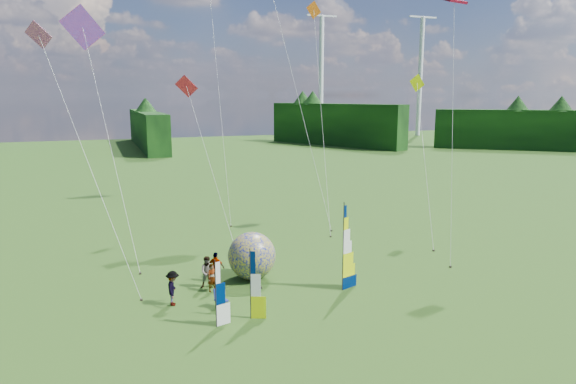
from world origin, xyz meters
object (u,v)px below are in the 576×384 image
object	(u,v)px
feather_banner_main	(343,249)
side_banner_far	(216,295)
camp_chair	(221,299)
spectator_d	(216,267)
spectator_c	(173,288)
spectator_b	(208,272)
kite_whale	(297,84)
side_banner_left	(250,285)
spectator_a	(212,278)
bol_inflatable	(252,256)

from	to	relation	value
feather_banner_main	side_banner_far	size ratio (longest dim) A/B	1.53
camp_chair	spectator_d	bearing A→B (deg)	65.46
side_banner_far	spectator_c	world-z (taller)	side_banner_far
spectator_b	kite_whale	size ratio (longest dim) A/B	0.08
side_banner_far	spectator_b	distance (m)	5.02
side_banner_far	kite_whale	size ratio (longest dim) A/B	0.14
spectator_d	side_banner_left	bearing A→B (deg)	133.30
spectator_a	spectator_d	world-z (taller)	spectator_d
spectator_b	spectator_c	world-z (taller)	spectator_b
side_banner_left	bol_inflatable	xyz separation A→B (m)	(1.62, 5.17, -0.29)
side_banner_left	side_banner_far	distance (m)	1.76
side_banner_left	spectator_a	world-z (taller)	side_banner_left
side_banner_far	spectator_d	xyz separation A→B (m)	(1.29, 5.72, -0.68)
feather_banner_main	spectator_a	bearing A→B (deg)	140.48
spectator_a	spectator_b	distance (m)	0.61
bol_inflatable	spectator_a	size ratio (longest dim) A/B	1.77
bol_inflatable	camp_chair	xyz separation A→B (m)	(-2.66, -3.56, -0.87)
bol_inflatable	kite_whale	bearing A→B (deg)	58.71
spectator_d	kite_whale	distance (m)	19.46
spectator_b	spectator_d	bearing A→B (deg)	63.02
side_banner_left	spectator_d	distance (m)	5.48
spectator_c	feather_banner_main	bearing A→B (deg)	-84.53
feather_banner_main	spectator_b	world-z (taller)	feather_banner_main
feather_banner_main	spectator_d	size ratio (longest dim) A/B	2.74
feather_banner_main	spectator_a	size ratio (longest dim) A/B	3.04
side_banner_far	feather_banner_main	bearing A→B (deg)	0.32
spectator_c	spectator_d	world-z (taller)	spectator_c
spectator_a	spectator_b	world-z (taller)	spectator_b
kite_whale	spectator_c	bearing A→B (deg)	-147.96
side_banner_far	spectator_a	bearing A→B (deg)	65.10
spectator_b	spectator_d	world-z (taller)	spectator_b
spectator_d	bol_inflatable	bearing A→B (deg)	-148.03
spectator_a	kite_whale	xyz separation A→B (m)	(10.57, 14.31, 10.59)
spectator_c	side_banner_left	bearing A→B (deg)	-118.90
feather_banner_main	spectator_b	xyz separation A→B (m)	(-6.74, 2.94, -1.46)
spectator_d	spectator_c	bearing A→B (deg)	80.77
side_banner_far	kite_whale	xyz separation A→B (m)	(11.35, 18.65, 9.82)
feather_banner_main	camp_chair	world-z (taller)	feather_banner_main
feather_banner_main	side_banner_left	world-z (taller)	feather_banner_main
feather_banner_main	spectator_c	xyz separation A→B (m)	(-8.88, 1.23, -1.47)
spectator_d	kite_whale	xyz separation A→B (m)	(10.06, 12.93, 10.51)
bol_inflatable	spectator_b	xyz separation A→B (m)	(-2.67, -0.55, -0.48)
side_banner_left	camp_chair	xyz separation A→B (m)	(-1.04, 1.60, -1.16)
spectator_a	camp_chair	distance (m)	2.44
feather_banner_main	camp_chair	xyz separation A→B (m)	(-6.72, -0.08, -1.85)
feather_banner_main	camp_chair	bearing A→B (deg)	160.62
kite_whale	side_banner_far	bearing A→B (deg)	-139.54
spectator_a	spectator_d	size ratio (longest dim) A/B	0.90
side_banner_left	camp_chair	bearing A→B (deg)	145.05
side_banner_far	bol_inflatable	world-z (taller)	side_banner_far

